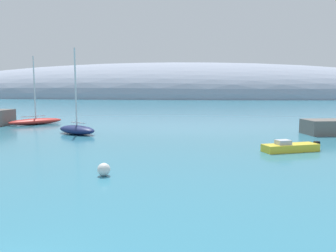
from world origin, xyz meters
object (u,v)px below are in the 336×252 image
object	(u,v)px
sailboat_red_mid_mooring	(36,121)
motorboat_yellow_foreground	(290,147)
sailboat_navy_near_shore	(77,129)
mooring_buoy_white	(104,169)

from	to	relation	value
sailboat_red_mid_mooring	motorboat_yellow_foreground	distance (m)	38.27
sailboat_red_mid_mooring	sailboat_navy_near_shore	bearing A→B (deg)	-91.94
motorboat_yellow_foreground	mooring_buoy_white	bearing A→B (deg)	13.34
sailboat_navy_near_shore	mooring_buoy_white	size ratio (longest dim) A/B	12.42
motorboat_yellow_foreground	sailboat_navy_near_shore	bearing A→B (deg)	-42.37
sailboat_navy_near_shore	mooring_buoy_white	distance (m)	20.59
sailboat_red_mid_mooring	mooring_buoy_white	distance (m)	34.42
motorboat_yellow_foreground	mooring_buoy_white	size ratio (longest dim) A/B	6.52
sailboat_red_mid_mooring	mooring_buoy_white	size ratio (longest dim) A/B	12.49
motorboat_yellow_foreground	sailboat_red_mid_mooring	bearing A→B (deg)	-50.73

